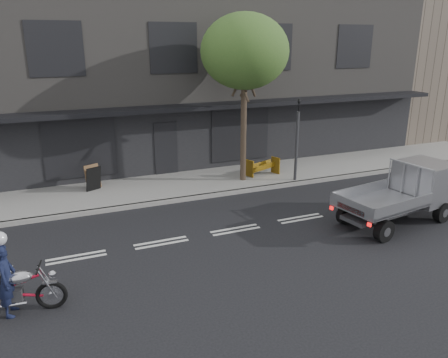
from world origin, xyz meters
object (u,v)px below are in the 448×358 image
street_tree (245,52)px  rider (7,280)px  traffic_light_pole (297,145)px  flatbed_ute (417,186)px  construction_barrier (265,168)px  sandwich_board (94,179)px  motorcycle (16,290)px

street_tree → rider: (-8.52, -6.35, -4.44)m
traffic_light_pole → flatbed_ute: bearing=-68.8°
construction_barrier → sandwich_board: (-6.96, 0.85, 0.10)m
rider → sandwich_board: (2.62, 7.27, -0.21)m
motorcycle → rider: bearing=-170.3°
construction_barrier → flatbed_ute: bearing=-63.8°
motorcycle → flatbed_ute: flatbed_ute is taller
street_tree → flatbed_ute: (3.80, -5.51, -4.17)m
sandwich_board → street_tree: bearing=-32.8°
motorcycle → flatbed_ute: size_ratio=0.47×
street_tree → construction_barrier: 4.87m
rider → street_tree: bearing=-43.6°
traffic_light_pole → rider: bearing=-152.4°
traffic_light_pole → motorcycle: 11.79m
traffic_light_pole → sandwich_board: traffic_light_pole is taller
motorcycle → sandwich_board: size_ratio=2.17×
traffic_light_pole → sandwich_board: bearing=167.3°
motorcycle → rider: size_ratio=1.24×
rider → sandwich_board: rider is taller
traffic_light_pole → construction_barrier: traffic_light_pole is taller
sandwich_board → rider: bearing=-133.8°
street_tree → motorcycle: bearing=-142.8°
traffic_light_pole → sandwich_board: size_ratio=3.65×
street_tree → traffic_light_pole: (2.00, -0.85, -3.63)m
construction_barrier → rider: bearing=-146.1°
motorcycle → sandwich_board: bearing=80.9°
traffic_light_pole → rider: 11.90m
motorcycle → construction_barrier: size_ratio=1.54×
motorcycle → sandwich_board: (2.47, 7.27, 0.08)m
flatbed_ute → traffic_light_pole: bearing=102.5°
flatbed_ute → rider: bearing=175.2°
street_tree → construction_barrier: size_ratio=4.99×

